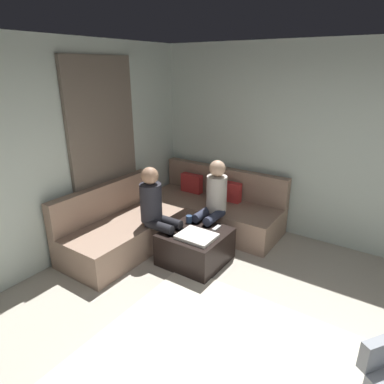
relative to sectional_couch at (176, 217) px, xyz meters
The scene contains 11 objects.
wall_back 2.57m from the sectional_couch, 27.05° to the left, with size 6.00×0.12×2.70m, color silver.
wall_left 2.33m from the sectional_couch, 114.60° to the right, with size 0.12×6.00×2.70m, color silver.
curtain_panel 1.36m from the sectional_couch, 142.74° to the right, with size 0.06×1.10×2.50m, color #726659.
area_rug 2.60m from the sectional_couch, 43.39° to the right, with size 2.60×2.20×0.01m, color beige.
sectional_couch is the anchor object (origin of this frame).
ottoman 0.79m from the sectional_couch, 35.23° to the right, with size 0.76×0.76×0.42m, color black.
folded_blanket 0.95m from the sectional_couch, 37.70° to the right, with size 0.44×0.36×0.04m, color white.
coffee_mug 0.53m from the sectional_couch, 32.91° to the right, with size 0.08×0.08×0.10m, color #334C72.
game_remote 0.86m from the sectional_couch, 15.76° to the right, with size 0.05×0.15×0.02m, color white.
person_on_couch_back 0.70m from the sectional_couch, ahead, with size 0.30×0.60×1.20m.
person_on_couch_side 0.72m from the sectional_couch, 76.03° to the right, with size 0.60×0.30×1.20m.
Camera 1 is at (0.63, -1.70, 2.37)m, focal length 31.31 mm.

